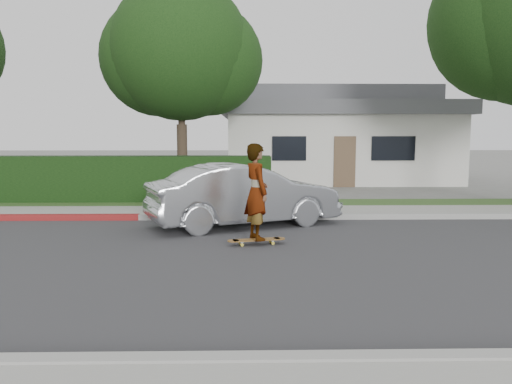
% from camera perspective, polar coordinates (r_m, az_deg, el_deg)
% --- Properties ---
extents(ground, '(120.00, 120.00, 0.00)m').
position_cam_1_polar(ground, '(9.54, -24.34, -7.19)').
color(ground, slate).
rests_on(ground, ground).
extents(road, '(60.00, 8.00, 0.01)m').
position_cam_1_polar(road, '(9.54, -24.34, -7.16)').
color(road, '#2D2D30').
rests_on(road, ground).
extents(curb_far, '(60.00, 0.20, 0.15)m').
position_cam_1_polar(curb_far, '(13.31, -17.43, -2.79)').
color(curb_far, '#9E9E99').
rests_on(curb_far, ground).
extents(sidewalk_far, '(60.00, 1.60, 0.12)m').
position_cam_1_polar(sidewalk_far, '(14.17, -16.41, -2.26)').
color(sidewalk_far, gray).
rests_on(sidewalk_far, ground).
extents(planting_strip, '(60.00, 1.60, 0.10)m').
position_cam_1_polar(planting_strip, '(15.70, -14.88, -1.40)').
color(planting_strip, '#2D4C1E').
rests_on(planting_strip, ground).
extents(hedge, '(15.00, 1.00, 1.50)m').
position_cam_1_polar(hedge, '(17.15, -24.26, 1.25)').
color(hedge, black).
rests_on(hedge, ground).
extents(tree_center, '(5.66, 4.84, 7.44)m').
position_cam_1_polar(tree_center, '(18.04, -8.58, 15.23)').
color(tree_center, '#33261C').
rests_on(tree_center, ground).
extents(house, '(10.60, 8.60, 4.30)m').
position_cam_1_polar(house, '(24.87, 8.80, 6.35)').
color(house, beige).
rests_on(house, ground).
extents(skateboard, '(1.19, 0.47, 0.11)m').
position_cam_1_polar(skateboard, '(9.89, 0.06, -5.51)').
color(skateboard, gold).
rests_on(skateboard, ground).
extents(skateboarder, '(0.67, 0.81, 1.89)m').
position_cam_1_polar(skateboarder, '(9.74, 0.06, 0.03)').
color(skateboarder, white).
rests_on(skateboarder, skateboard).
extents(car_silver, '(4.77, 3.21, 1.49)m').
position_cam_1_polar(car_silver, '(11.83, -1.35, -0.36)').
color(car_silver, '#ABAEB2').
rests_on(car_silver, ground).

